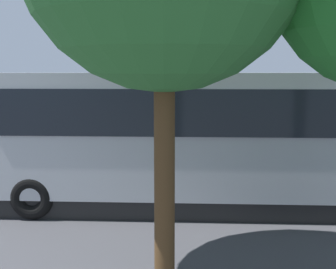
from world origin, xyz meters
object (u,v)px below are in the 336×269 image
Objects in this scene: parked_motorcycle_silver at (274,168)px; parked_motorcycle_dark at (164,168)px; spectator_far_left at (199,145)px; spectator_centre at (147,147)px; tour_bus at (193,140)px; spectator_left at (168,146)px; stunt_motorcycle at (145,127)px; traffic_cone at (192,146)px.

parked_motorcycle_silver and parked_motorcycle_dark have the same top height.
parked_motorcycle_silver is at bearing 158.98° from spectator_far_left.
tour_bus is at bearing 112.47° from spectator_centre.
stunt_motorcycle reaches higher than spectator_left.
parked_motorcycle_silver is 1.10× the size of stunt_motorcycle.
spectator_far_left reaches higher than spectator_centre.
stunt_motorcycle is at bearing -86.73° from spectator_centre.
tour_bus is 16.49× the size of traffic_cone.
spectator_far_left is 1.61m from spectator_centre.
stunt_motorcycle is at bearing -67.13° from spectator_far_left.
parked_motorcycle_dark is (-0.51, 0.72, -0.50)m from spectator_centre.
spectator_centre is (1.23, -2.97, -0.67)m from tour_bus.
tour_bus is 6.13× the size of spectator_far_left.
spectator_far_left is 0.91× the size of stunt_motorcycle.
spectator_centre is 1.01m from parked_motorcycle_dark.
stunt_motorcycle reaches higher than spectator_centre.
spectator_left is 1.01m from parked_motorcycle_dark.
parked_motorcycle_silver reaches higher than traffic_cone.
parked_motorcycle_dark is 5.15m from traffic_cone.
stunt_motorcycle is (0.77, -5.29, 0.56)m from parked_motorcycle_dark.
spectator_centre reaches higher than traffic_cone.
stunt_motorcycle is (0.26, -4.57, 0.06)m from spectator_centre.
parked_motorcycle_silver is 5.40m from traffic_cone.
spectator_left reaches higher than parked_motorcycle_dark.
spectator_far_left is 1.00× the size of spectator_left.
stunt_motorcycle is (1.49, -7.54, -0.61)m from tour_bus.
spectator_centre is 0.81× the size of parked_motorcycle_dark.
stunt_motorcycle reaches higher than parked_motorcycle_silver.
parked_motorcycle_silver is 6.61m from stunt_motorcycle.
spectator_far_left is at bearing -174.09° from spectator_centre.
stunt_motorcycle is 2.05m from traffic_cone.
spectator_left is at bearing -79.45° from tour_bus.
spectator_left is at bearing 2.50° from spectator_far_left.
spectator_far_left is at bearing -140.80° from parked_motorcycle_dark.
spectator_far_left is 1.50m from parked_motorcycle_dark.
parked_motorcycle_dark is at bearing 125.27° from spectator_centre.
tour_bus is 5.06× the size of parked_motorcycle_silver.
spectator_far_left is at bearing -21.02° from parked_motorcycle_silver.
spectator_far_left is 4.20m from traffic_cone.
tour_bus reaches higher than spectator_left.
stunt_motorcycle reaches higher than parked_motorcycle_dark.
tour_bus is 5.07× the size of parked_motorcycle_dark.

